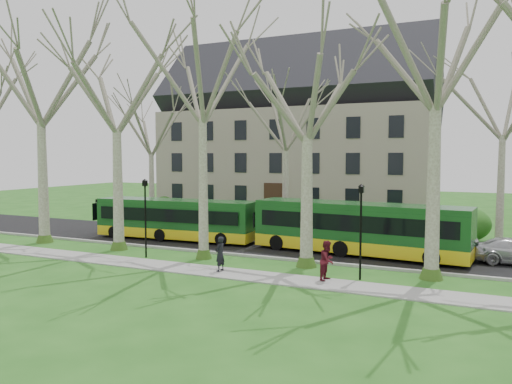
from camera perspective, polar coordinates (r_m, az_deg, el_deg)
ground at (r=26.51m, az=-0.59°, el=-8.18°), size 120.00×120.00×0.00m
sidewalk at (r=24.33m, az=-3.13°, el=-9.26°), size 70.00×2.00×0.06m
road at (r=31.48m, az=3.70°, el=-6.16°), size 80.00×8.00×0.06m
curb at (r=27.84m, az=0.74°, el=-7.44°), size 80.00×0.25×0.14m
building at (r=50.45m, az=4.87°, el=6.90°), size 26.50×12.20×16.00m
tree_row_verge at (r=26.20m, az=-0.32°, el=7.07°), size 49.00×7.00×14.00m
tree_row_far at (r=36.58m, az=4.87°, el=4.68°), size 33.00×7.00×12.00m
lamp_row at (r=25.19m, az=-1.56°, el=-2.90°), size 36.22×0.22×4.30m
hedges at (r=40.86m, az=1.84°, el=-2.38°), size 30.60×8.60×2.00m
bus_lead at (r=33.84m, az=-9.16°, el=-3.05°), size 11.18×2.91×2.77m
bus_follow at (r=28.95m, az=11.62°, el=-4.05°), size 12.31×3.68×3.03m
pedestrian_a at (r=24.48m, az=-4.14°, el=-7.06°), size 0.49×0.67×1.70m
pedestrian_b at (r=22.93m, az=8.16°, el=-7.74°), size 0.79×0.96×1.80m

